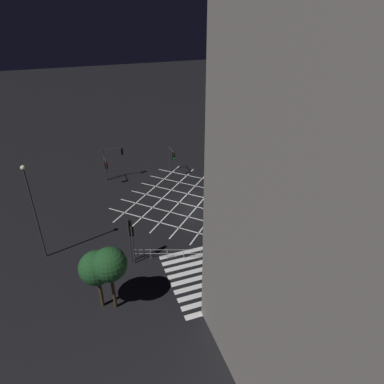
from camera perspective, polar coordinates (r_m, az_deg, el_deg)
ground_plane at (r=40.34m, az=0.00°, el=-1.36°), size 200.00×200.00×0.00m
road_markings at (r=34.24m, az=5.21°, el=-7.80°), size 19.06×25.74×0.01m
traffic_light_ne_main at (r=48.54m, az=5.37°, el=7.38°), size 1.96×0.36×3.48m
traffic_light_sw_cross at (r=30.10m, az=-9.96°, el=-7.43°), size 0.36×0.39×3.93m
traffic_light_ne_cross at (r=49.27m, az=6.05°, el=8.24°), size 0.36×0.39×4.17m
traffic_light_se_main at (r=36.11m, az=16.78°, el=-0.81°), size 0.39×0.36×4.53m
traffic_light_sw_main at (r=30.01m, az=-10.32°, el=-6.62°), size 0.39×0.36×4.54m
traffic_light_nw_main at (r=44.86m, az=-12.85°, el=5.80°), size 2.56×0.36×4.38m
traffic_light_median_north at (r=45.17m, az=-3.35°, el=5.95°), size 0.36×2.35×3.67m
traffic_light_nw_cross at (r=44.20m, az=-14.20°, el=4.35°), size 0.36×2.20×3.52m
street_lamp_east at (r=31.71m, az=-25.06°, el=-1.73°), size 0.41×0.41×9.21m
street_lamp_west at (r=36.16m, az=23.05°, el=2.14°), size 0.52×0.52×7.68m
street_tree_near at (r=26.13m, az=-15.64°, el=-12.11°), size 2.55×2.55×5.09m
street_tree_far at (r=25.50m, az=-13.58°, el=-11.69°), size 2.53×2.53×5.52m
pedestrian_railing at (r=31.38m, az=0.00°, el=-10.09°), size 9.91×3.63×1.05m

